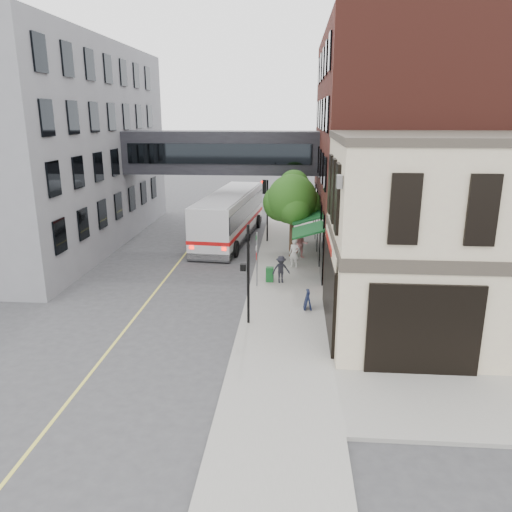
% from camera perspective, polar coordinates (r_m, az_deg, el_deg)
% --- Properties ---
extents(ground, '(120.00, 120.00, 0.00)m').
position_cam_1_polar(ground, '(20.93, -2.49, -10.13)').
color(ground, '#38383A').
rests_on(ground, ground).
extents(sidewalk_main, '(4.00, 60.00, 0.15)m').
position_cam_1_polar(sidewalk_main, '(33.91, 3.70, 0.31)').
color(sidewalk_main, gray).
rests_on(sidewalk_main, ground).
extents(corner_building, '(10.19, 8.12, 8.45)m').
position_cam_1_polar(corner_building, '(22.25, 21.65, 1.87)').
color(corner_building, beige).
rests_on(corner_building, ground).
extents(brick_building, '(13.76, 18.00, 14.00)m').
position_cam_1_polar(brick_building, '(34.57, 17.56, 11.57)').
color(brick_building, '#502019').
rests_on(brick_building, ground).
extents(opposite_building, '(14.00, 24.00, 14.00)m').
position_cam_1_polar(opposite_building, '(39.75, -25.20, 11.31)').
color(opposite_building, slate).
rests_on(opposite_building, ground).
extents(skyway_bridge, '(14.00, 3.18, 3.00)m').
position_cam_1_polar(skyway_bridge, '(37.14, -3.92, 11.75)').
color(skyway_bridge, black).
rests_on(skyway_bridge, ground).
extents(traffic_signal_near, '(0.44, 0.22, 4.60)m').
position_cam_1_polar(traffic_signal_near, '(21.66, -0.98, -0.72)').
color(traffic_signal_near, black).
rests_on(traffic_signal_near, sidewalk_main).
extents(traffic_signal_far, '(0.53, 0.28, 4.50)m').
position_cam_1_polar(traffic_signal_far, '(36.19, 1.10, 6.63)').
color(traffic_signal_far, black).
rests_on(traffic_signal_far, sidewalk_main).
extents(street_sign_pole, '(0.08, 0.75, 3.00)m').
position_cam_1_polar(street_sign_pole, '(26.73, 0.09, 0.18)').
color(street_sign_pole, gray).
rests_on(street_sign_pole, sidewalk_main).
extents(street_tree, '(3.80, 3.20, 5.60)m').
position_cam_1_polar(street_tree, '(32.31, 4.15, 6.49)').
color(street_tree, '#382619').
rests_on(street_tree, sidewalk_main).
extents(lane_marking, '(0.12, 40.00, 0.01)m').
position_cam_1_polar(lane_marking, '(30.98, -9.48, -1.54)').
color(lane_marking, '#D8CC4C').
rests_on(lane_marking, ground).
extents(bus, '(4.08, 13.10, 3.47)m').
position_cam_1_polar(bus, '(37.58, -3.01, 4.80)').
color(bus, silver).
rests_on(bus, ground).
extents(pedestrian_a, '(0.75, 0.63, 1.76)m').
position_cam_1_polar(pedestrian_a, '(30.38, 4.39, 0.31)').
color(pedestrian_a, silver).
rests_on(pedestrian_a, sidewalk_main).
extents(pedestrian_b, '(0.93, 0.74, 1.83)m').
position_cam_1_polar(pedestrian_b, '(32.38, 5.15, 1.33)').
color(pedestrian_b, tan).
rests_on(pedestrian_b, sidewalk_main).
extents(pedestrian_c, '(1.10, 0.80, 1.53)m').
position_cam_1_polar(pedestrian_c, '(27.59, 2.87, -1.53)').
color(pedestrian_c, black).
rests_on(pedestrian_c, sidewalk_main).
extents(newspaper_box, '(0.43, 0.39, 0.82)m').
position_cam_1_polar(newspaper_box, '(27.86, 1.59, -2.11)').
color(newspaper_box, '#114E1E').
rests_on(newspaper_box, sidewalk_main).
extents(sandwich_board, '(0.36, 0.54, 0.93)m').
position_cam_1_polar(sandwich_board, '(24.10, 5.93, -4.99)').
color(sandwich_board, black).
rests_on(sandwich_board, sidewalk_main).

